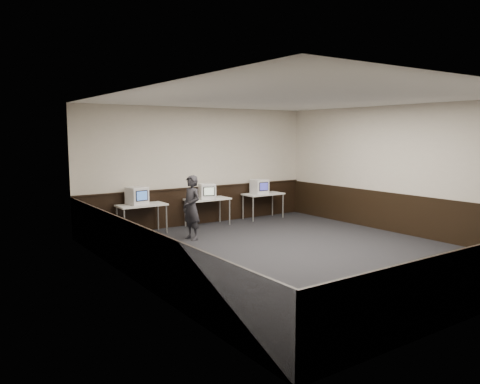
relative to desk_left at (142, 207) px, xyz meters
name	(u,v)px	position (x,y,z in m)	size (l,w,h in m)	color
floor	(295,253)	(1.90, -3.60, -0.68)	(8.00, 8.00, 0.00)	black
ceiling	(298,98)	(1.90, -3.60, 2.52)	(8.00, 8.00, 0.00)	white
back_wall	(200,166)	(1.90, 0.40, 0.92)	(7.00, 7.00, 0.00)	beige
left_wall	(135,188)	(-1.60, -3.60, 0.92)	(8.00, 8.00, 0.00)	beige
right_wall	(403,170)	(5.40, -3.60, 0.92)	(8.00, 8.00, 0.00)	beige
wainscot_back	(201,206)	(1.90, 0.38, -0.18)	(6.98, 0.04, 1.00)	black
wainscot_left	(138,254)	(-1.58, -3.60, -0.18)	(0.04, 7.98, 1.00)	black
wainscot_right	(400,214)	(5.38, -3.60, -0.18)	(0.04, 7.98, 1.00)	black
wainscot_rail	(201,187)	(1.90, 0.36, 0.34)	(6.98, 0.06, 0.04)	black
desk_left	(142,207)	(0.00, 0.00, 0.00)	(1.20, 0.60, 0.75)	silver
desk_center	(208,201)	(1.90, 0.00, 0.00)	(1.20, 0.60, 0.75)	silver
desk_right	(263,196)	(3.80, 0.00, 0.00)	(1.20, 0.60, 0.75)	silver
emac_left	(137,196)	(-0.10, 0.04, 0.29)	(0.50, 0.52, 0.44)	white
emac_center	(207,191)	(1.86, -0.05, 0.28)	(0.52, 0.53, 0.41)	white
emac_right	(259,186)	(3.67, 0.02, 0.28)	(0.43, 0.46, 0.42)	white
person	(192,208)	(0.73, -1.24, 0.08)	(0.56, 0.37, 1.53)	#26252A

